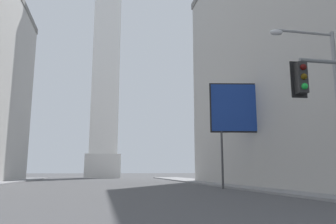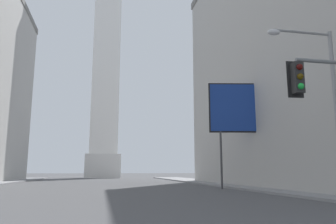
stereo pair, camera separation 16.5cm
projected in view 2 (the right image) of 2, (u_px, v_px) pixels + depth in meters
name	position (u px, v px, depth m)	size (l,w,h in m)	color
sidewalk_right	(263.00, 188.00, 26.51)	(5.00, 83.20, 0.15)	gray
obelisk	(107.00, 47.00, 71.85)	(7.03, 7.03, 58.63)	silver
street_lamp	(324.00, 93.00, 15.07)	(3.36, 0.36, 8.01)	gray
billboard_sign	(242.00, 110.00, 27.36)	(5.52, 1.18, 8.74)	#3F3F42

